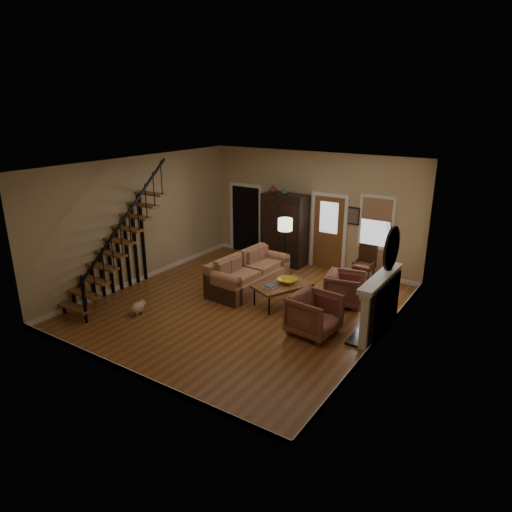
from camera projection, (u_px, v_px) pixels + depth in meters
The scene contains 15 objects.
room at pixel (268, 226), 11.94m from camera, with size 7.00×7.33×3.30m.
staircase at pixel (114, 236), 10.71m from camera, with size 0.94×2.80×3.20m, color brown, non-canonical shape.
fireplace at pixel (382, 299), 9.35m from camera, with size 0.33×1.95×2.30m.
armoire at pixel (285, 229), 13.33m from camera, with size 1.30×0.60×2.10m, color black, non-canonical shape.
vase_a at pixel (273, 189), 13.06m from camera, with size 0.24×0.24×0.25m, color #4C2619.
vase_b at pixel (285, 191), 12.86m from camera, with size 0.20×0.20×0.21m, color #334C60.
sofa at pixel (249, 273), 11.64m from camera, with size 1.01×2.34×0.87m, color #A26C49, non-canonical shape.
coffee_table at pixel (282, 294), 10.81m from camera, with size 0.77×1.33×0.51m, color brown, non-canonical shape.
bowl at pixel (287, 281), 10.80m from camera, with size 0.45×0.45×0.11m, color gold.
books at pixel (271, 286), 10.54m from camera, with size 0.24×0.33×0.06m, color beige, non-canonical shape.
armchair_left at pixel (314, 314), 9.39m from camera, with size 0.91×0.94×0.86m, color maroon.
armchair_right at pixel (345, 289), 10.79m from camera, with size 0.83×0.85×0.77m, color maroon.
floor_lamp at pixel (285, 249), 12.25m from camera, with size 0.38×0.38×1.68m, color black, non-canonical shape.
side_chair at pixel (364, 265), 12.02m from camera, with size 0.54×0.54×1.02m, color #382011, non-canonical shape.
dog at pixel (138, 309), 10.30m from camera, with size 0.24×0.41×0.30m, color #D2B48F, non-canonical shape.
Camera 1 is at (5.65, -8.09, 4.56)m, focal length 32.00 mm.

